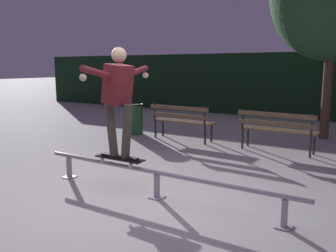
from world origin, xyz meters
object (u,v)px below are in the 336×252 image
object	(u,v)px
grind_rail	(157,177)
park_bench_leftmost	(181,118)
park_bench_left_center	(277,127)
skateboarder	(118,94)
skateboard	(120,159)
trash_can	(134,118)

from	to	relation	value
grind_rail	park_bench_leftmost	size ratio (longest dim) A/B	2.48
park_bench_leftmost	park_bench_left_center	distance (m)	2.28
grind_rail	skateboarder	bearing A→B (deg)	-180.00
skateboarder	grind_rail	bearing A→B (deg)	0.00
skateboard	trash_can	world-z (taller)	trash_can
grind_rail	skateboard	distance (m)	0.66
grind_rail	park_bench_leftmost	bearing A→B (deg)	115.03
trash_can	skateboarder	bearing A→B (deg)	-55.09
park_bench_left_center	trash_can	xyz separation A→B (m)	(-3.77, 0.07, -0.12)
skateboarder	park_bench_leftmost	bearing A→B (deg)	105.77
trash_can	skateboard	bearing A→B (deg)	-55.12
park_bench_leftmost	park_bench_left_center	xyz separation A→B (m)	(2.28, 0.00, 0.00)
grind_rail	park_bench_left_center	world-z (taller)	park_bench_left_center
park_bench_left_center	trash_can	world-z (taller)	park_bench_left_center
park_bench_left_center	grind_rail	bearing A→B (deg)	-100.85
grind_rail	park_bench_left_center	xyz separation A→B (m)	(0.66, 3.46, 0.24)
skateboard	grind_rail	bearing A→B (deg)	-0.00
skateboarder	trash_can	distance (m)	4.42
park_bench_leftmost	trash_can	world-z (taller)	park_bench_leftmost
skateboard	park_bench_leftmost	distance (m)	3.60
grind_rail	skateboard	xyz separation A→B (m)	(-0.64, 0.00, 0.16)
park_bench_leftmost	park_bench_left_center	world-z (taller)	same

